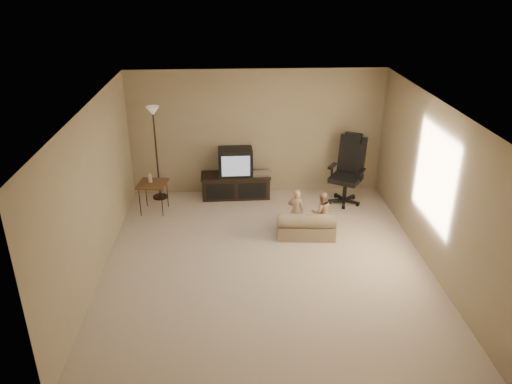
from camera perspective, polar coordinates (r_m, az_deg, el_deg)
floor at (r=7.92m, az=1.13°, el=-7.97°), size 5.50×5.50×0.00m
room_shell at (r=7.23m, az=1.23°, el=2.26°), size 5.50×5.50×5.50m
tv_stand at (r=9.94m, az=-2.30°, el=1.70°), size 1.41×0.54×1.00m
office_chair at (r=9.84m, az=10.39°, el=1.53°), size 0.86×0.87×1.36m
side_table at (r=9.45m, az=-11.75°, el=0.91°), size 0.58×0.58×0.78m
floor_lamp at (r=9.73m, az=-11.51°, el=6.67°), size 0.29×0.29×1.87m
child_sofa at (r=8.57m, az=5.74°, el=-3.92°), size 1.02×0.63×0.48m
toddler_left at (r=8.67m, az=4.58°, el=-2.10°), size 0.33×0.29×0.77m
toddler_right at (r=8.69m, az=7.46°, el=-2.26°), size 0.39×0.24×0.75m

